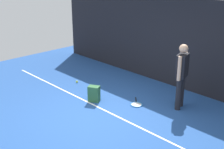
% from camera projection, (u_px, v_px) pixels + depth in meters
% --- Properties ---
extents(ground_plane, '(12.00, 12.00, 0.00)m').
position_uv_depth(ground_plane, '(100.00, 117.00, 7.39)').
color(ground_plane, '#234C93').
extents(back_fence, '(10.00, 0.10, 2.67)m').
position_uv_depth(back_fence, '(175.00, 43.00, 8.88)').
color(back_fence, black).
rests_on(back_fence, ground).
extents(court_line, '(9.00, 0.05, 0.00)m').
position_uv_depth(court_line, '(109.00, 112.00, 7.59)').
color(court_line, white).
rests_on(court_line, ground).
extents(tennis_player, '(0.32, 0.51, 1.70)m').
position_uv_depth(tennis_player, '(182.00, 73.00, 7.53)').
color(tennis_player, black).
rests_on(tennis_player, ground).
extents(tennis_racket, '(0.56, 0.56, 0.03)m').
position_uv_depth(tennis_racket, '(136.00, 104.00, 8.02)').
color(tennis_racket, black).
rests_on(tennis_racket, ground).
extents(backpack, '(0.36, 0.37, 0.44)m').
position_uv_depth(backpack, '(94.00, 94.00, 8.16)').
color(backpack, '#2D6038').
rests_on(backpack, ground).
extents(tennis_ball_near_player, '(0.07, 0.07, 0.07)m').
position_uv_depth(tennis_ball_near_player, '(77.00, 82.00, 9.49)').
color(tennis_ball_near_player, '#CCE033').
rests_on(tennis_ball_near_player, ground).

